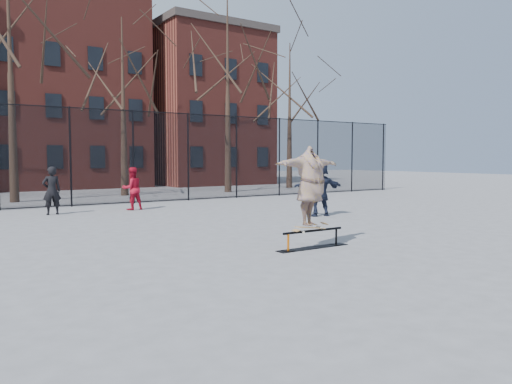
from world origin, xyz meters
TOP-DOWN VIEW (x-y plane):
  - ground at (0.00, 0.00)m, footprint 100.00×100.00m
  - skate_rail at (0.67, 0.58)m, footprint 1.85×0.28m
  - skateboard at (0.59, 0.58)m, footprint 0.79×0.19m
  - skater at (0.59, 0.58)m, footprint 2.20×1.08m
  - bystander_black at (-2.66, 10.48)m, footprint 0.61×0.40m
  - bystander_red at (0.19, 10.45)m, footprint 0.83×0.67m
  - bystander_navy at (4.75, 5.00)m, footprint 1.84×0.95m
  - fence at (-0.01, 13.00)m, footprint 34.03×0.07m
  - tree_row at (-0.25, 17.15)m, footprint 33.66×7.46m
  - rowhouses at (0.72, 26.00)m, footprint 29.00×7.00m

SIDE VIEW (x-z plane):
  - ground at x=0.00m, z-range 0.00..0.00m
  - skate_rail at x=0.67m, z-range -0.04..0.36m
  - skateboard at x=0.59m, z-range 0.41..0.50m
  - bystander_red at x=0.19m, z-range 0.00..1.61m
  - bystander_black at x=-2.66m, z-range 0.00..1.67m
  - bystander_navy at x=4.75m, z-range 0.00..1.89m
  - skater at x=0.59m, z-range 0.50..2.23m
  - fence at x=-0.01m, z-range 0.05..4.05m
  - rowhouses at x=0.72m, z-range -0.44..12.56m
  - tree_row at x=-0.25m, z-range 2.02..12.69m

